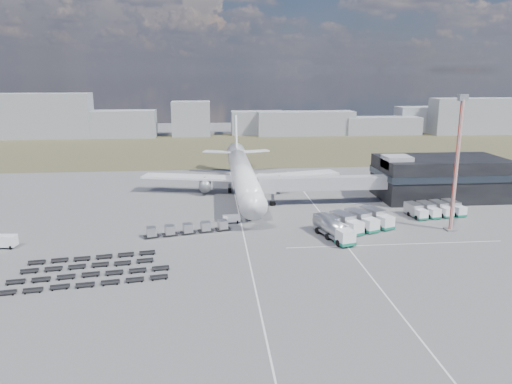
{
  "coord_description": "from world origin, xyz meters",
  "views": [
    {
      "loc": [
        -8.12,
        -90.57,
        30.66
      ],
      "look_at": [
        2.07,
        17.84,
        4.0
      ],
      "focal_mm": 35.0,
      "sensor_mm": 36.0,
      "label": 1
    }
  ],
  "objects": [
    {
      "name": "fuel_tanker",
      "position": [
        14.53,
        -3.81,
        1.83
      ],
      "size": [
        5.9,
        11.68,
        3.66
      ],
      "rotation": [
        0.0,
        0.0,
        0.28
      ],
      "color": "white",
      "rests_on": "ground"
    },
    {
      "name": "grass_strip",
      "position": [
        0.0,
        110.0,
        0.01
      ],
      "size": [
        420.0,
        90.0,
        0.01
      ],
      "primitive_type": "cube",
      "color": "#49422C",
      "rests_on": "ground"
    },
    {
      "name": "terminal",
      "position": [
        47.77,
        23.96,
        5.25
      ],
      "size": [
        30.4,
        16.4,
        11.0
      ],
      "color": "black",
      "rests_on": "ground"
    },
    {
      "name": "skyline",
      "position": [
        -8.2,
        148.77,
        7.69
      ],
      "size": [
        313.23,
        24.81,
        20.45
      ],
      "color": "gray",
      "rests_on": "ground"
    },
    {
      "name": "service_trucks_near",
      "position": [
        19.83,
        0.9,
        1.72
      ],
      "size": [
        16.2,
        12.78,
        3.17
      ],
      "rotation": [
        0.0,
        0.0,
        0.4
      ],
      "color": "white",
      "rests_on": "ground"
    },
    {
      "name": "floodlight_mast",
      "position": [
        38.78,
        -0.97,
        13.22
      ],
      "size": [
        2.47,
        2.04,
        26.37
      ],
      "rotation": [
        0.0,
        0.0,
        0.44
      ],
      "color": "#B32C1C",
      "rests_on": "ground"
    },
    {
      "name": "pushback_tug",
      "position": [
        -4.0,
        8.0,
        0.76
      ],
      "size": [
        3.57,
        2.2,
        1.53
      ],
      "primitive_type": "cube",
      "rotation": [
        0.0,
        0.0,
        0.08
      ],
      "color": "white",
      "rests_on": "ground"
    },
    {
      "name": "catering_truck",
      "position": [
        5.39,
        39.64,
        1.48
      ],
      "size": [
        4.24,
        6.78,
        2.9
      ],
      "rotation": [
        0.0,
        0.0,
        -0.28
      ],
      "color": "white",
      "rests_on": "ground"
    },
    {
      "name": "airliner",
      "position": [
        0.0,
        32.38,
        5.29
      ],
      "size": [
        51.59,
        64.53,
        17.62
      ],
      "color": "white",
      "rests_on": "ground"
    },
    {
      "name": "ground",
      "position": [
        0.0,
        0.0,
        0.0
      ],
      "size": [
        420.0,
        420.0,
        0.0
      ],
      "primitive_type": "plane",
      "color": "#565659",
      "rests_on": "ground"
    },
    {
      "name": "jet_bridge",
      "position": [
        15.9,
        20.42,
        5.05
      ],
      "size": [
        30.3,
        3.8,
        7.05
      ],
      "color": "#939399",
      "rests_on": "ground"
    },
    {
      "name": "baggage_dollies",
      "position": [
        -27.45,
        -15.97,
        0.32
      ],
      "size": [
        25.15,
        15.9,
        0.63
      ],
      "rotation": [
        0.0,
        0.0,
        0.16
      ],
      "color": "black",
      "rests_on": "ground"
    },
    {
      "name": "service_trucks_far",
      "position": [
        40.2,
        9.2,
        1.4
      ],
      "size": [
        12.47,
        8.19,
        2.57
      ],
      "rotation": [
        0.0,
        0.0,
        0.16
      ],
      "color": "white",
      "rests_on": "ground"
    },
    {
      "name": "lane_markings",
      "position": [
        9.77,
        3.0,
        0.01
      ],
      "size": [
        47.12,
        110.0,
        0.01
      ],
      "color": "silver",
      "rests_on": "ground"
    },
    {
      "name": "uld_row",
      "position": [
        -12.63,
        1.5,
        1.1
      ],
      "size": [
        16.65,
        5.61,
        1.83
      ],
      "rotation": [
        0.0,
        0.0,
        0.24
      ],
      "color": "black",
      "rests_on": "ground"
    },
    {
      "name": "utility_van",
      "position": [
        -44.78,
        -3.2,
        1.15
      ],
      "size": [
        4.47,
        2.31,
        2.3
      ],
      "primitive_type": "cube",
      "rotation": [
        0.0,
        0.0,
        -0.08
      ],
      "color": "white",
      "rests_on": "ground"
    }
  ]
}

